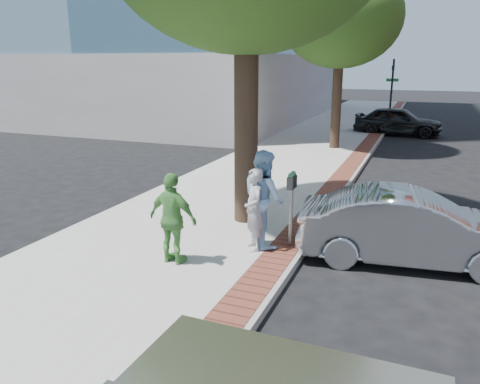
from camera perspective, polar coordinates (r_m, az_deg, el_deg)
The scene contains 13 objects.
ground at distance 8.91m, azimuth -0.10°, elevation -8.41°, with size 120.00×120.00×0.00m, color black.
sidewalk at distance 16.58m, azimuth 5.39°, elevation 3.15°, with size 5.00×60.00×0.15m, color #9E9991.
brick_strip at distance 16.10m, azimuth 12.93°, elevation 2.74°, with size 0.60×60.00×0.01m, color brown.
curb at distance 16.07m, azimuth 14.14°, elevation 2.35°, with size 0.10×60.00×0.15m, color gray.
office_base at distance 33.66m, azimuth -6.89°, elevation 12.70°, with size 18.20×22.20×4.00m, color gray.
signal_near at distance 29.66m, azimuth 18.02°, elevation 12.18°, with size 0.70×0.15×3.80m.
tree_far at distance 19.94m, azimuth 12.22°, elevation 20.07°, with size 4.80×4.80×7.14m.
parking_meter at distance 8.97m, azimuth 6.30°, elevation -0.15°, with size 0.12×0.32×1.47m.
person_gray at distance 8.80m, azimuth 1.74°, elevation -2.15°, with size 0.58×0.38×1.59m, color #98999D.
person_officer at distance 9.02m, azimuth 2.93°, elevation -0.74°, with size 0.91×0.71×1.88m, color #94BFE5.
person_green at distance 8.28m, azimuth -8.17°, elevation -3.25°, with size 0.96×0.40×1.64m, color #529945.
sedan_silver at distance 9.18m, azimuth 20.24°, elevation -4.14°, with size 1.43×4.11×1.35m, color #ADB0B5.
bg_car at distance 25.36m, azimuth 18.69°, elevation 8.21°, with size 1.72×4.28×1.46m, color black.
Camera 1 is at (3.03, -7.55, 3.62)m, focal length 35.00 mm.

